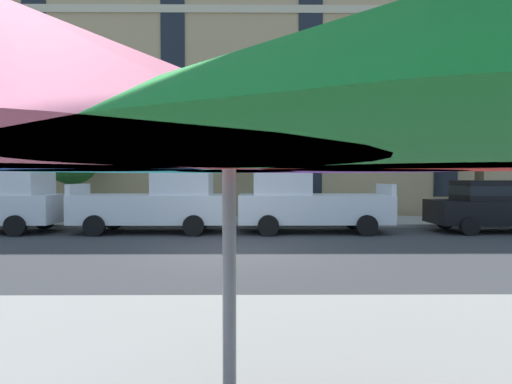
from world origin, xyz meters
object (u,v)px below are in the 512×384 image
(street_tree_left, at_px, (71,154))
(street_tree_right, at_px, (485,134))
(pickup_white_downstreet, at_px, (307,202))
(patio_umbrella, at_px, (229,123))
(pickup_white_midblock, at_px, (158,202))
(street_tree_middle, at_px, (267,143))
(sedan_black, at_px, (495,205))

(street_tree_left, bearing_deg, street_tree_right, -1.73)
(pickup_white_downstreet, relative_size, street_tree_right, 1.06)
(pickup_white_downstreet, xyz_separation_m, patio_umbrella, (-1.94, -12.70, 1.09))
(pickup_white_midblock, distance_m, patio_umbrella, 13.13)
(pickup_white_midblock, bearing_deg, street_tree_right, 13.79)
(patio_umbrella, bearing_deg, pickup_white_midblock, 103.87)
(street_tree_left, xyz_separation_m, street_tree_middle, (8.33, -0.19, 0.45))
(street_tree_right, bearing_deg, sedan_black, -112.95)
(sedan_black, distance_m, street_tree_right, 4.39)
(pickup_white_downstreet, bearing_deg, pickup_white_midblock, 180.00)
(pickup_white_downstreet, xyz_separation_m, sedan_black, (6.47, -0.00, -0.08))
(pickup_white_downstreet, xyz_separation_m, street_tree_right, (7.81, 3.16, 2.66))
(pickup_white_midblock, distance_m, sedan_black, 11.55)
(pickup_white_midblock, bearing_deg, sedan_black, -0.00)
(street_tree_middle, bearing_deg, patio_umbrella, -92.43)
(sedan_black, bearing_deg, street_tree_middle, 155.65)
(sedan_black, distance_m, street_tree_middle, 8.81)
(street_tree_left, bearing_deg, patio_umbrella, -64.98)
(pickup_white_downstreet, distance_m, street_tree_right, 8.84)
(street_tree_middle, height_order, street_tree_right, street_tree_right)
(street_tree_middle, bearing_deg, sedan_black, -24.35)
(sedan_black, xyz_separation_m, street_tree_right, (1.34, 3.16, 2.74))
(pickup_white_midblock, height_order, pickup_white_downstreet, same)
(pickup_white_midblock, height_order, patio_umbrella, patio_umbrella)
(pickup_white_downstreet, distance_m, street_tree_middle, 4.36)
(pickup_white_midblock, relative_size, street_tree_middle, 1.11)
(street_tree_middle, height_order, patio_umbrella, street_tree_middle)
(pickup_white_downstreet, relative_size, patio_umbrella, 1.36)
(pickup_white_downstreet, distance_m, patio_umbrella, 12.89)
(street_tree_left, relative_size, street_tree_middle, 0.89)
(pickup_white_downstreet, bearing_deg, street_tree_middle, 109.76)
(sedan_black, bearing_deg, street_tree_left, 167.07)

